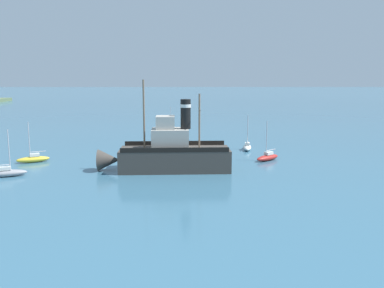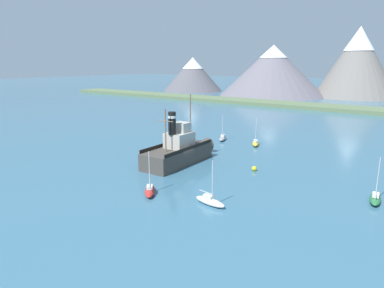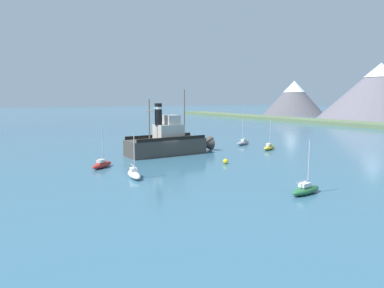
% 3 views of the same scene
% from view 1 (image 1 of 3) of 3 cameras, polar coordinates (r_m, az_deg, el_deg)
% --- Properties ---
extents(ground_plane, '(600.00, 600.00, 0.00)m').
position_cam_1_polar(ground_plane, '(46.30, -2.04, -3.29)').
color(ground_plane, '#38667F').
extents(old_tugboat, '(4.80, 14.50, 9.90)m').
position_cam_1_polar(old_tugboat, '(44.68, -3.22, -1.38)').
color(old_tugboat, '#423D38').
rests_on(old_tugboat, ground).
extents(sailboat_yellow, '(2.61, 3.91, 4.90)m').
position_cam_1_polar(sailboat_yellow, '(52.46, -21.40, -1.94)').
color(sailboat_yellow, gold).
rests_on(sailboat_yellow, ground).
extents(sailboat_red, '(3.31, 3.60, 4.90)m').
position_cam_1_polar(sailboat_red, '(50.73, 10.56, -1.81)').
color(sailboat_red, '#B22823').
rests_on(sailboat_red, ground).
extents(sailboat_white, '(3.92, 1.61, 4.90)m').
position_cam_1_polar(sailboat_white, '(57.43, 7.76, -0.39)').
color(sailboat_white, white).
rests_on(sailboat_white, ground).
extents(sailboat_green, '(1.60, 3.91, 4.90)m').
position_cam_1_polar(sailboat_green, '(70.51, -2.74, 1.57)').
color(sailboat_green, '#286B3D').
rests_on(sailboat_green, ground).
extents(sailboat_grey, '(2.35, 3.95, 4.90)m').
position_cam_1_polar(sailboat_grey, '(46.23, -24.50, -3.66)').
color(sailboat_grey, gray).
rests_on(sailboat_grey, ground).
extents(mooring_buoy, '(0.68, 0.68, 0.68)m').
position_cam_1_polar(mooring_buoy, '(55.66, -5.62, -0.76)').
color(mooring_buoy, yellow).
rests_on(mooring_buoy, ground).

